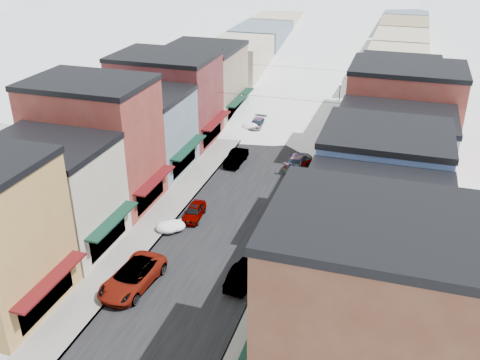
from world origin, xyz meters
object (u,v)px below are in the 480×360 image
Objects in this scene: car_green_sedan at (243,274)px; trash_can at (290,212)px; car_silver_sedan at (194,212)px; car_white_suv at (132,277)px; car_dark_hatch at (236,158)px; streetlamp_near at (278,214)px.

trash_can is at bearing -93.83° from car_green_sedan.
trash_can is (8.72, 2.64, -0.04)m from car_silver_sedan.
car_white_suv is 24.39m from car_dark_hatch.
streetlamp_near is (8.71, -15.57, 2.52)m from car_dark_hatch.
car_white_suv reaches higher than car_green_sedan.
car_dark_hatch is 18.02m from streetlamp_near.
car_silver_sedan reaches higher than trash_can.
car_silver_sedan is at bearing -44.86° from car_green_sedan.
trash_can is at bearing -48.65° from car_dark_hatch.
car_silver_sedan is at bearing -88.41° from car_dark_hatch.
car_silver_sedan is 9.41m from streetlamp_near.
car_green_sedan reaches higher than car_silver_sedan.
car_white_suv is at bearing -89.79° from car_dark_hatch.
car_green_sedan is at bearing -52.88° from car_silver_sedan.
car_dark_hatch reaches higher than car_silver_sedan.
car_green_sedan is (7.96, 3.05, -0.14)m from car_white_suv.
car_silver_sedan is 0.86× the size of car_dark_hatch.
car_green_sedan is 4.88× the size of trash_can.
trash_can is at bearing 12.05° from car_silver_sedan.
trash_can is (9.30, 13.90, -0.26)m from car_white_suv.
car_white_suv reaches higher than trash_can.
car_dark_hatch is 4.86× the size of trash_can.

